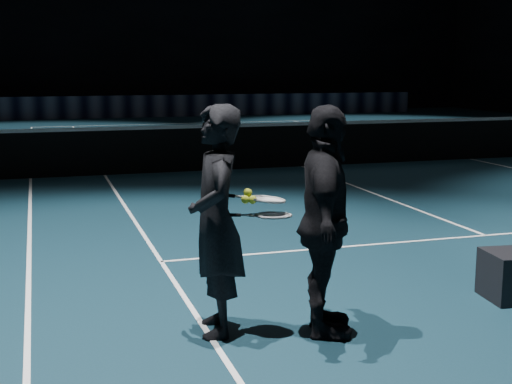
% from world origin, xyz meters
% --- Properties ---
extents(floor, '(36.00, 36.00, 0.00)m').
position_xyz_m(floor, '(0.00, 0.00, 0.00)').
color(floor, '#0E2732').
rests_on(floor, ground).
extents(court_lines, '(10.98, 23.78, 0.01)m').
position_xyz_m(court_lines, '(0.00, 0.00, 0.00)').
color(court_lines, white).
rests_on(court_lines, floor).
extents(net_mesh, '(12.80, 0.02, 0.86)m').
position_xyz_m(net_mesh, '(0.00, 0.00, 0.45)').
color(net_mesh, black).
rests_on(net_mesh, floor).
extents(net_tape, '(12.80, 0.03, 0.07)m').
position_xyz_m(net_tape, '(0.00, 0.00, 0.92)').
color(net_tape, white).
rests_on(net_tape, net_mesh).
extents(sponsor_backdrop, '(22.00, 0.15, 0.90)m').
position_xyz_m(sponsor_backdrop, '(0.00, 15.50, 0.45)').
color(sponsor_backdrop, black).
rests_on(sponsor_backdrop, floor).
extents(player_a, '(0.52, 0.72, 1.82)m').
position_xyz_m(player_a, '(-4.03, -8.58, 0.91)').
color(player_a, black).
rests_on(player_a, floor).
extents(player_b, '(0.78, 1.16, 1.82)m').
position_xyz_m(player_b, '(-3.23, -8.87, 0.91)').
color(player_b, black).
rests_on(player_b, floor).
extents(racket_lower, '(0.71, 0.44, 0.03)m').
position_xyz_m(racket_lower, '(-3.60, -8.74, 0.96)').
color(racket_lower, black).
rests_on(racket_lower, player_a).
extents(racket_upper, '(0.71, 0.39, 0.10)m').
position_xyz_m(racket_upper, '(-3.64, -8.68, 1.08)').
color(racket_upper, black).
rests_on(racket_upper, player_b).
extents(tennis_balls, '(0.12, 0.10, 0.12)m').
position_xyz_m(tennis_balls, '(-3.79, -8.67, 1.10)').
color(tennis_balls, gold).
rests_on(tennis_balls, racket_upper).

